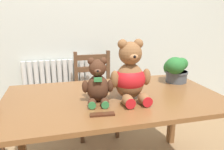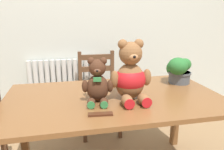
{
  "view_description": "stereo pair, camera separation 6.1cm",
  "coord_description": "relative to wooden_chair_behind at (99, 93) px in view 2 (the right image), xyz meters",
  "views": [
    {
      "loc": [
        -0.38,
        -0.98,
        1.29
      ],
      "look_at": [
        -0.03,
        0.38,
        0.9
      ],
      "focal_mm": 35.0,
      "sensor_mm": 36.0,
      "label": 1
    },
    {
      "loc": [
        -0.32,
        -1.0,
        1.29
      ],
      "look_at": [
        -0.03,
        0.38,
        0.9
      ],
      "focal_mm": 35.0,
      "sensor_mm": 36.0,
      "label": 2
    }
  ],
  "objects": [
    {
      "name": "wall_back",
      "position": [
        -0.02,
        0.41,
        0.86
      ],
      "size": [
        8.0,
        0.04,
        2.6
      ],
      "primitive_type": "cube",
      "color": "silver",
      "rests_on": "ground_plane"
    },
    {
      "name": "radiator",
      "position": [
        -0.41,
        0.34,
        -0.09
      ],
      "size": [
        0.81,
        0.1,
        0.78
      ],
      "color": "silver",
      "rests_on": "ground_plane"
    },
    {
      "name": "dining_table",
      "position": [
        -0.02,
        -0.88,
        0.2
      ],
      "size": [
        1.55,
        0.89,
        0.73
      ],
      "color": "brown",
      "rests_on": "ground_plane"
    },
    {
      "name": "wooden_chair_behind",
      "position": [
        0.0,
        0.0,
        0.0
      ],
      "size": [
        0.42,
        0.45,
        0.9
      ],
      "rotation": [
        0.0,
        0.0,
        3.14
      ],
      "color": "brown",
      "rests_on": "ground_plane"
    },
    {
      "name": "teddy_bear_left",
      "position": [
        -0.15,
        -0.95,
        0.42
      ],
      "size": [
        0.21,
        0.22,
        0.3
      ],
      "rotation": [
        0.0,
        0.0,
        2.98
      ],
      "color": "#472819",
      "rests_on": "dining_table"
    },
    {
      "name": "teddy_bear_right",
      "position": [
        0.08,
        -0.95,
        0.45
      ],
      "size": [
        0.29,
        0.29,
        0.41
      ],
      "rotation": [
        0.0,
        0.0,
        3.14
      ],
      "color": "brown",
      "rests_on": "dining_table"
    },
    {
      "name": "potted_plant",
      "position": [
        0.59,
        -0.68,
        0.4
      ],
      "size": [
        0.23,
        0.24,
        0.23
      ],
      "color": "#4C5156",
      "rests_on": "dining_table"
    },
    {
      "name": "chocolate_bar",
      "position": [
        -0.16,
        -1.17,
        0.29
      ],
      "size": [
        0.15,
        0.06,
        0.01
      ],
      "primitive_type": "cube",
      "rotation": [
        0.0,
        0.0,
        -0.09
      ],
      "color": "#472314",
      "rests_on": "dining_table"
    }
  ]
}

